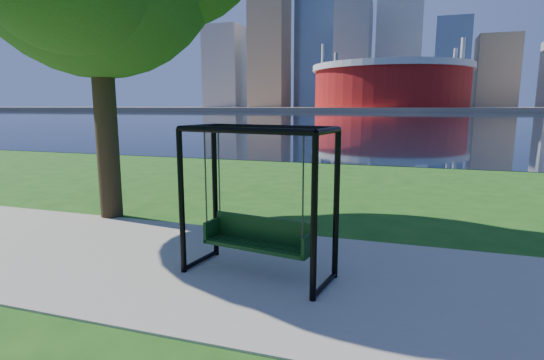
% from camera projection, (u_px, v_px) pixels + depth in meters
% --- Properties ---
extents(ground, '(900.00, 900.00, 0.00)m').
position_uv_depth(ground, '(276.00, 263.00, 6.77)').
color(ground, '#1E5114').
rests_on(ground, ground).
extents(path, '(120.00, 4.00, 0.03)m').
position_uv_depth(path, '(266.00, 273.00, 6.30)').
color(path, '#9E937F').
rests_on(path, ground).
extents(river, '(900.00, 180.00, 0.02)m').
position_uv_depth(river, '(403.00, 117.00, 102.30)').
color(river, black).
rests_on(river, ground).
extents(far_bank, '(900.00, 228.00, 2.00)m').
position_uv_depth(far_bank, '(409.00, 109.00, 293.18)').
color(far_bank, '#937F60').
rests_on(far_bank, ground).
extents(stadium, '(83.00, 83.00, 32.00)m').
position_uv_depth(stadium, '(390.00, 84.00, 227.49)').
color(stadium, maroon).
rests_on(stadium, far_bank).
extents(skyline, '(392.00, 66.00, 96.50)m').
position_uv_depth(skyline, '(406.00, 59.00, 301.07)').
color(skyline, gray).
rests_on(skyline, far_bank).
extents(swing, '(2.27, 1.26, 2.20)m').
position_uv_depth(swing, '(259.00, 205.00, 6.08)').
color(swing, black).
rests_on(swing, ground).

